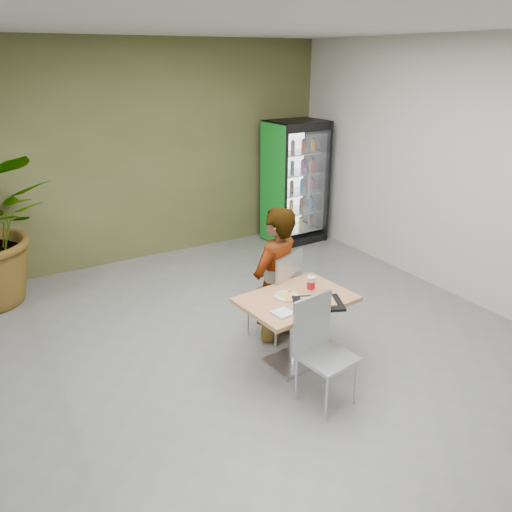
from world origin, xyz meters
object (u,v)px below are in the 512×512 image
object	(u,v)px
dining_table	(296,317)
soda_cup	(311,284)
chair_far	(280,289)
seated_woman	(275,287)
cafeteria_tray	(318,304)
beverage_fridge	(295,182)
chair_near	(319,342)

from	to	relation	value
dining_table	soda_cup	xyz separation A→B (m)	(0.21, 0.05, 0.29)
chair_far	soda_cup	world-z (taller)	chair_far
seated_woman	soda_cup	bearing A→B (deg)	79.08
dining_table	seated_woman	xyz separation A→B (m)	(0.12, 0.56, 0.06)
soda_cup	seated_woman	bearing A→B (deg)	100.42
cafeteria_tray	beverage_fridge	bearing A→B (deg)	58.56
chair_near	seated_woman	size ratio (longest dim) A/B	0.55
seated_woman	beverage_fridge	xyz separation A→B (m)	(2.01, 2.53, 0.39)
dining_table	chair_near	distance (m)	0.56
chair_far	seated_woman	world-z (taller)	seated_woman
chair_far	dining_table	bearing A→B (deg)	51.72
seated_woman	cafeteria_tray	xyz separation A→B (m)	(-0.02, -0.79, 0.16)
chair_near	beverage_fridge	distance (m)	4.30
seated_woman	beverage_fridge	world-z (taller)	beverage_fridge
dining_table	chair_far	xyz separation A→B (m)	(0.16, 0.51, 0.06)
dining_table	chair_near	size ratio (longest dim) A/B	1.15
chair_far	seated_woman	size ratio (longest dim) A/B	0.57
dining_table	cafeteria_tray	world-z (taller)	cafeteria_tray
dining_table	seated_woman	bearing A→B (deg)	78.24
dining_table	beverage_fridge	bearing A→B (deg)	55.51
dining_table	cafeteria_tray	xyz separation A→B (m)	(0.09, -0.23, 0.23)
beverage_fridge	soda_cup	bearing A→B (deg)	-124.10
cafeteria_tray	beverage_fridge	distance (m)	3.91
cafeteria_tray	beverage_fridge	xyz separation A→B (m)	(2.03, 3.33, 0.23)
chair_near	soda_cup	world-z (taller)	chair_near
chair_far	chair_near	distance (m)	1.10
dining_table	chair_near	world-z (taller)	chair_near
chair_near	beverage_fridge	xyz separation A→B (m)	(2.25, 3.64, 0.41)
seated_woman	soda_cup	world-z (taller)	seated_woman
cafeteria_tray	dining_table	bearing A→B (deg)	111.98
soda_cup	beverage_fridge	xyz separation A→B (m)	(1.92, 3.05, 0.17)
seated_woman	chair_far	bearing A→B (deg)	106.67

